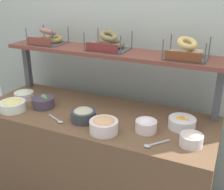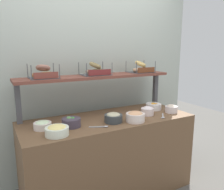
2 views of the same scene
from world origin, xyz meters
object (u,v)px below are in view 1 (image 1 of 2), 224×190
at_px(bagel_basket_poppy, 108,43).
at_px(bagel_basket_plain, 186,51).
at_px(bowl_veggie_mix, 43,102).
at_px(bowl_fruit_salad, 182,123).
at_px(bowl_scallion_spread, 24,95).
at_px(bagel_basket_everything, 48,38).
at_px(bowl_egg_salad, 12,105).
at_px(bowl_potato_salad, 191,139).
at_px(serving_spoon_near_plate, 153,144).
at_px(serving_spoon_by_edge, 57,120).
at_px(bowl_tuna_salad, 83,115).
at_px(bowl_lox_spread, 104,125).
at_px(bowl_cream_cheese, 146,125).

relative_size(bagel_basket_poppy, bagel_basket_plain, 1.09).
height_order(bowl_veggie_mix, bowl_fruit_salad, bowl_veggie_mix).
height_order(bowl_veggie_mix, bowl_scallion_spread, bowl_veggie_mix).
height_order(bagel_basket_everything, bagel_basket_poppy, bagel_basket_poppy).
bearing_deg(bagel_basket_poppy, bowl_egg_salad, -139.89).
xyz_separation_m(bowl_potato_salad, serving_spoon_near_plate, (-0.21, -0.10, -0.04)).
xyz_separation_m(serving_spoon_by_edge, bagel_basket_everything, (-0.40, 0.49, 0.47)).
xyz_separation_m(bowl_tuna_salad, bowl_potato_salad, (0.76, -0.01, -0.00)).
height_order(bowl_potato_salad, serving_spoon_by_edge, bowl_potato_salad).
relative_size(bowl_egg_salad, bagel_basket_poppy, 0.64).
distance_m(bowl_lox_spread, bowl_egg_salad, 0.79).
relative_size(bowl_cream_cheese, bowl_egg_salad, 0.71).
bearing_deg(bowl_fruit_salad, bagel_basket_everything, 169.89).
xyz_separation_m(bowl_egg_salad, bowl_fruit_salad, (1.24, 0.27, -0.01)).
relative_size(bowl_cream_cheese, bagel_basket_poppy, 0.46).
height_order(serving_spoon_near_plate, serving_spoon_by_edge, same).
distance_m(bowl_egg_salad, bowl_potato_salad, 1.34).
xyz_separation_m(bowl_scallion_spread, bowl_fruit_salad, (1.32, 0.05, 0.00)).
xyz_separation_m(bowl_egg_salad, bowl_scallion_spread, (-0.07, 0.21, -0.01)).
xyz_separation_m(bowl_tuna_salad, serving_spoon_by_edge, (-0.17, -0.08, -0.04)).
xyz_separation_m(bowl_tuna_salad, bagel_basket_everything, (-0.57, 0.41, 0.43)).
bearing_deg(bowl_cream_cheese, bowl_egg_salad, -173.52).
height_order(serving_spoon_near_plate, bagel_basket_plain, bagel_basket_plain).
bearing_deg(bowl_lox_spread, bowl_veggie_mix, 165.09).
distance_m(bowl_scallion_spread, bagel_basket_everything, 0.52).
relative_size(bowl_fruit_salad, bagel_basket_poppy, 0.59).
bearing_deg(bagel_basket_everything, bowl_scallion_spread, -108.48).
xyz_separation_m(bowl_potato_salad, bagel_basket_poppy, (-0.76, 0.43, 0.43)).
xyz_separation_m(bowl_scallion_spread, serving_spoon_by_edge, (0.49, -0.22, -0.03)).
bearing_deg(bowl_egg_salad, serving_spoon_near_plate, -1.67).
bearing_deg(serving_spoon_near_plate, bagel_basket_poppy, 136.18).
distance_m(bowl_lox_spread, bowl_cream_cheese, 0.28).
height_order(bowl_veggie_mix, bowl_potato_salad, bowl_veggie_mix).
relative_size(bowl_egg_salad, bagel_basket_everything, 0.71).
bearing_deg(bowl_cream_cheese, serving_spoon_near_plate, -58.13).
relative_size(bowl_lox_spread, bowl_egg_salad, 0.95).
bearing_deg(bowl_veggie_mix, bowl_tuna_salad, -10.71).
bearing_deg(bowl_scallion_spread, bagel_basket_everything, 71.52).
bearing_deg(bowl_veggie_mix, serving_spoon_near_plate, -11.02).
height_order(serving_spoon_by_edge, bagel_basket_plain, bagel_basket_plain).
xyz_separation_m(bowl_veggie_mix, serving_spoon_near_plate, (0.96, -0.19, -0.04)).
xyz_separation_m(bowl_cream_cheese, bowl_potato_salad, (0.30, -0.05, -0.00)).
distance_m(bagel_basket_everything, bagel_basket_poppy, 0.57).
xyz_separation_m(bowl_egg_salad, bowl_tuna_salad, (0.59, 0.08, 0.00)).
height_order(bowl_fruit_salad, serving_spoon_near_plate, bowl_fruit_salad).
bearing_deg(serving_spoon_by_edge, bowl_tuna_salad, 25.92).
bearing_deg(bowl_scallion_spread, bowl_cream_cheese, -4.97).
height_order(bowl_fruit_salad, bagel_basket_poppy, bagel_basket_poppy).
relative_size(bowl_scallion_spread, bagel_basket_plain, 0.56).
distance_m(bowl_veggie_mix, bagel_basket_plain, 1.15).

